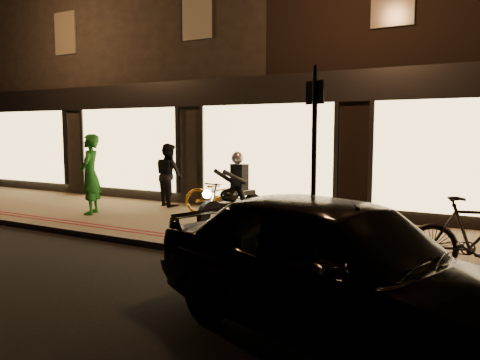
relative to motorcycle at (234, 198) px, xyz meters
name	(u,v)px	position (x,y,z in m)	size (l,w,h in m)	color
ground	(167,250)	(-0.30, -1.87, -0.73)	(90.00, 90.00, 0.00)	black
sidewalk	(225,227)	(-0.30, 0.13, -0.67)	(50.00, 4.00, 0.12)	brown
kerb_stone	(169,247)	(-0.30, -1.82, -0.67)	(50.00, 0.14, 0.12)	#59544C
red_kerb_lines	(185,238)	(-0.30, -1.32, -0.61)	(50.00, 0.26, 0.01)	maroon
building_row	(331,68)	(-0.30, 7.12, 3.51)	(48.00, 10.11, 8.50)	black
motorcycle	(234,198)	(0.00, 0.00, 0.00)	(0.73, 1.92, 1.59)	black
sign_post	(314,154)	(2.36, -1.62, 1.06)	(0.34, 0.16, 3.00)	black
bicycle_gold	(222,194)	(-1.01, 1.20, -0.13)	(0.64, 1.84, 0.97)	orange
bicycle_dark	(476,237)	(4.62, -1.24, -0.06)	(0.52, 1.85, 1.11)	black
person_green	(90,174)	(-3.82, -0.34, 0.36)	(0.71, 0.47, 1.95)	#1B661F
person_dark	(169,175)	(-2.92, 1.58, 0.23)	(0.82, 0.64, 1.70)	black
parked_car	(337,265)	(3.43, -3.81, 0.03)	(1.80, 4.47, 1.52)	black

